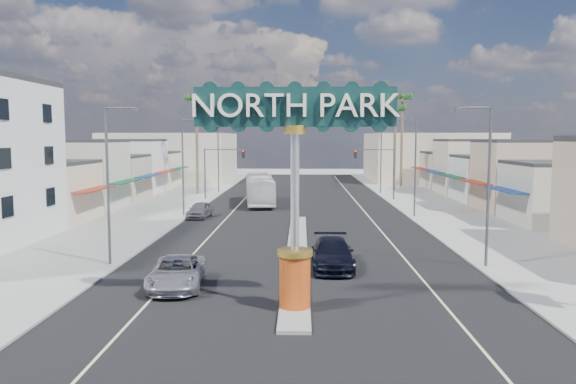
{
  "coord_description": "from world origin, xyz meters",
  "views": [
    {
      "loc": [
        0.26,
        -21.07,
        7.26
      ],
      "look_at": [
        -0.47,
        9.58,
        4.29
      ],
      "focal_mm": 35.0,
      "sensor_mm": 36.0,
      "label": 1
    }
  ],
  "objects_px": {
    "traffic_signal_left": "(220,163)",
    "city_bus": "(260,189)",
    "streetlight_l_mid": "(185,162)",
    "palm_right_mid": "(395,113)",
    "palm_right_far": "(402,102)",
    "suv_left": "(177,273)",
    "traffic_signal_right": "(378,164)",
    "streetlight_r_mid": "(414,162)",
    "gateway_sign": "(295,170)",
    "streetlight_l_far": "(220,155)",
    "suv_right": "(332,254)",
    "streetlight_l_near": "(110,177)",
    "streetlight_r_near": "(486,178)",
    "palm_left_far": "(196,104)",
    "streetlight_r_far": "(380,155)",
    "car_parked_left": "(200,210)"
  },
  "relations": [
    {
      "from": "gateway_sign",
      "to": "traffic_signal_right",
      "type": "relative_size",
      "value": 1.53
    },
    {
      "from": "streetlight_r_mid",
      "to": "palm_right_mid",
      "type": "distance_m",
      "value": 26.71
    },
    {
      "from": "traffic_signal_left",
      "to": "city_bus",
      "type": "bearing_deg",
      "value": -40.52
    },
    {
      "from": "suv_right",
      "to": "car_parked_left",
      "type": "relative_size",
      "value": 1.32
    },
    {
      "from": "gateway_sign",
      "to": "streetlight_l_near",
      "type": "bearing_deg",
      "value": 142.45
    },
    {
      "from": "streetlight_l_far",
      "to": "suv_left",
      "type": "height_order",
      "value": "streetlight_l_far"
    },
    {
      "from": "gateway_sign",
      "to": "streetlight_l_near",
      "type": "distance_m",
      "value": 13.19
    },
    {
      "from": "streetlight_r_mid",
      "to": "palm_right_mid",
      "type": "relative_size",
      "value": 0.74
    },
    {
      "from": "traffic_signal_left",
      "to": "streetlight_l_mid",
      "type": "distance_m",
      "value": 14.07
    },
    {
      "from": "palm_left_far",
      "to": "streetlight_l_mid",
      "type": "bearing_deg",
      "value": -82.69
    },
    {
      "from": "streetlight_r_mid",
      "to": "city_bus",
      "type": "xyz_separation_m",
      "value": [
        -14.71,
        9.8,
        -3.42
      ]
    },
    {
      "from": "gateway_sign",
      "to": "traffic_signal_left",
      "type": "height_order",
      "value": "gateway_sign"
    },
    {
      "from": "streetlight_r_mid",
      "to": "traffic_signal_right",
      "type": "bearing_deg",
      "value": 95.1
    },
    {
      "from": "suv_right",
      "to": "gateway_sign",
      "type": "bearing_deg",
      "value": -104.07
    },
    {
      "from": "traffic_signal_left",
      "to": "city_bus",
      "type": "distance_m",
      "value": 6.97
    },
    {
      "from": "streetlight_l_mid",
      "to": "palm_right_mid",
      "type": "height_order",
      "value": "palm_right_mid"
    },
    {
      "from": "gateway_sign",
      "to": "streetlight_l_mid",
      "type": "relative_size",
      "value": 1.02
    },
    {
      "from": "traffic_signal_left",
      "to": "city_bus",
      "type": "xyz_separation_m",
      "value": [
        4.91,
        -4.19,
        -2.62
      ]
    },
    {
      "from": "streetlight_r_far",
      "to": "palm_right_mid",
      "type": "distance_m",
      "value": 7.3
    },
    {
      "from": "traffic_signal_right",
      "to": "suv_right",
      "type": "xyz_separation_m",
      "value": [
        -7.18,
        -34.23,
        -3.46
      ]
    },
    {
      "from": "traffic_signal_right",
      "to": "streetlight_l_mid",
      "type": "bearing_deg",
      "value": -144.5
    },
    {
      "from": "streetlight_l_mid",
      "to": "streetlight_r_near",
      "type": "xyz_separation_m",
      "value": [
        20.87,
        -20.0,
        0.0
      ]
    },
    {
      "from": "gateway_sign",
      "to": "traffic_signal_right",
      "type": "height_order",
      "value": "gateway_sign"
    },
    {
      "from": "streetlight_r_near",
      "to": "palm_right_far",
      "type": "relative_size",
      "value": 0.64
    },
    {
      "from": "palm_right_mid",
      "to": "car_parked_left",
      "type": "relative_size",
      "value": 2.83
    },
    {
      "from": "streetlight_l_mid",
      "to": "suv_right",
      "type": "bearing_deg",
      "value": -58.43
    },
    {
      "from": "streetlight_r_near",
      "to": "streetlight_l_mid",
      "type": "bearing_deg",
      "value": 136.21
    },
    {
      "from": "streetlight_l_far",
      "to": "streetlight_r_far",
      "type": "xyz_separation_m",
      "value": [
        20.87,
        0.0,
        0.0
      ]
    },
    {
      "from": "gateway_sign",
      "to": "palm_right_far",
      "type": "relative_size",
      "value": 0.65
    },
    {
      "from": "streetlight_l_near",
      "to": "palm_right_mid",
      "type": "bearing_deg",
      "value": 63.01
    },
    {
      "from": "streetlight_l_far",
      "to": "suv_right",
      "type": "relative_size",
      "value": 1.6
    },
    {
      "from": "traffic_signal_right",
      "to": "suv_right",
      "type": "bearing_deg",
      "value": -101.85
    },
    {
      "from": "streetlight_r_mid",
      "to": "suv_right",
      "type": "distance_m",
      "value": 22.33
    },
    {
      "from": "streetlight_r_far",
      "to": "palm_left_far",
      "type": "height_order",
      "value": "palm_left_far"
    },
    {
      "from": "palm_right_mid",
      "to": "palm_right_far",
      "type": "bearing_deg",
      "value": 71.57
    },
    {
      "from": "streetlight_l_near",
      "to": "palm_right_far",
      "type": "bearing_deg",
      "value": 63.94
    },
    {
      "from": "streetlight_r_near",
      "to": "streetlight_r_far",
      "type": "xyz_separation_m",
      "value": [
        0.0,
        42.0,
        0.0
      ]
    },
    {
      "from": "car_parked_left",
      "to": "traffic_signal_left",
      "type": "bearing_deg",
      "value": 96.65
    },
    {
      "from": "streetlight_l_near",
      "to": "streetlight_l_mid",
      "type": "bearing_deg",
      "value": 90.0
    },
    {
      "from": "palm_right_far",
      "to": "streetlight_r_near",
      "type": "bearing_deg",
      "value": -95.02
    },
    {
      "from": "streetlight_r_mid",
      "to": "city_bus",
      "type": "height_order",
      "value": "streetlight_r_mid"
    },
    {
      "from": "streetlight_l_mid",
      "to": "streetlight_r_mid",
      "type": "relative_size",
      "value": 1.0
    },
    {
      "from": "streetlight_r_mid",
      "to": "suv_left",
      "type": "bearing_deg",
      "value": -123.48
    },
    {
      "from": "streetlight_l_near",
      "to": "streetlight_l_mid",
      "type": "height_order",
      "value": "same"
    },
    {
      "from": "traffic_signal_right",
      "to": "streetlight_r_mid",
      "type": "xyz_separation_m",
      "value": [
        1.25,
        -13.99,
        0.79
      ]
    },
    {
      "from": "streetlight_l_near",
      "to": "streetlight_r_mid",
      "type": "relative_size",
      "value": 1.0
    },
    {
      "from": "suv_right",
      "to": "city_bus",
      "type": "xyz_separation_m",
      "value": [
        -6.28,
        30.03,
        0.83
      ]
    },
    {
      "from": "palm_right_far",
      "to": "suv_left",
      "type": "height_order",
      "value": "palm_right_far"
    },
    {
      "from": "palm_right_far",
      "to": "streetlight_r_mid",
      "type": "bearing_deg",
      "value": -98.12
    },
    {
      "from": "gateway_sign",
      "to": "streetlight_l_mid",
      "type": "xyz_separation_m",
      "value": [
        -10.43,
        28.02,
        -0.86
      ]
    }
  ]
}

